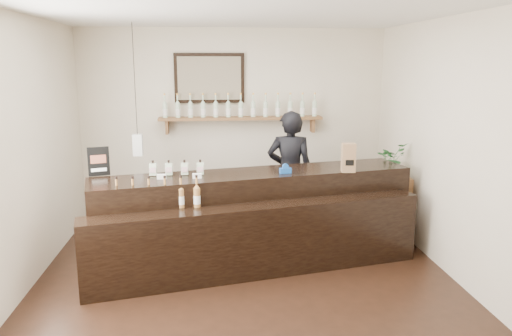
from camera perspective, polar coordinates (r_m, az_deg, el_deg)
The scene contains 10 objects.
ground at distance 5.48m, azimuth -1.11°, elevation -12.95°, with size 5.00×5.00×0.00m, color black.
room_shell at distance 5.00m, azimuth -1.19°, elevation 5.03°, with size 5.00×5.00×5.00m.
back_wall_decor at distance 7.35m, azimuth -3.67°, elevation 7.64°, with size 2.66×0.96×1.69m.
counter at distance 5.83m, azimuth -0.07°, elevation -6.16°, with size 3.82×1.79×1.23m.
promo_sign at distance 5.88m, azimuth -17.54°, elevation 0.72°, with size 0.23×0.09×0.33m.
paper_bag at distance 5.90m, azimuth 10.52°, elevation 1.16°, with size 0.16×0.13×0.34m.
tape_dispenser at distance 5.76m, azimuth 3.38°, elevation -0.18°, with size 0.14×0.07×0.11m.
side_cabinet at distance 6.90m, azimuth 14.91°, elevation -4.22°, with size 0.47×0.62×0.86m.
potted_plant at distance 6.76m, azimuth 15.20°, elevation 1.01°, with size 0.38×0.33×0.43m, color #255E2A.
shopkeeper at distance 6.73m, azimuth 3.90°, elevation 0.34°, with size 0.69×0.46×1.91m, color black.
Camera 1 is at (-0.36, -4.95, 2.31)m, focal length 35.00 mm.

